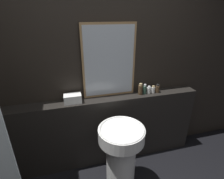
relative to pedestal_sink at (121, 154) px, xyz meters
The scene contains 10 objects.
wall_back 0.98m from the pedestal_sink, 93.74° to the left, with size 8.00×0.06×2.50m.
vanity_counter 0.49m from the pedestal_sink, 94.75° to the left, with size 2.49×0.21×0.97m.
pedestal_sink is the anchor object (origin of this frame).
mirror 1.08m from the pedestal_sink, 88.51° to the left, with size 0.66×0.03×0.89m.
towel_stack 0.85m from the pedestal_sink, 132.96° to the left, with size 0.20×0.13×0.10m.
shampoo_bottle 0.84m from the pedestal_sink, 50.06° to the left, with size 0.06×0.06×0.15m.
conditioner_bottle 0.87m from the pedestal_sink, 45.99° to the left, with size 0.04×0.04×0.13m.
lotion_bottle 0.89m from the pedestal_sink, 42.58° to the left, with size 0.05×0.05×0.10m.
body_wash_bottle 0.93m from the pedestal_sink, 39.48° to the left, with size 0.05×0.05×0.10m.
hand_soap_bottle 0.97m from the pedestal_sink, 36.66° to the left, with size 0.05×0.05×0.11m.
Camera 1 is at (-0.45, -0.45, 1.96)m, focal length 28.00 mm.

